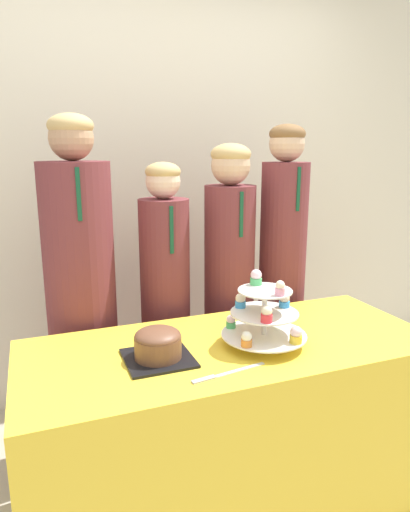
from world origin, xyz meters
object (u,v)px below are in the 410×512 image
(student_1, at_px, (166,313))
(round_cake, at_px, (158,344))
(student_0, at_px, (82,307))
(student_3, at_px, (282,281))
(cupcake_stand, at_px, (265,315))
(student_2, at_px, (229,295))
(cake_knife, at_px, (217,376))

(student_1, bearing_deg, round_cake, -108.77)
(student_0, height_order, student_3, student_0)
(student_3, bearing_deg, student_0, 180.00)
(cupcake_stand, xyz_separation_m, student_2, (0.12, 0.61, -0.12))
(student_1, bearing_deg, cupcake_stand, -69.53)
(round_cake, relative_size, student_3, 0.15)
(cake_knife, relative_size, student_2, 0.19)
(cupcake_stand, bearing_deg, cake_knife, -147.59)
(student_2, bearing_deg, cupcake_stand, -101.15)
(cake_knife, relative_size, student_1, 0.20)
(cupcake_stand, distance_m, student_1, 0.67)
(cupcake_stand, relative_size, student_3, 0.21)
(student_2, height_order, student_3, student_3)
(cake_knife, xyz_separation_m, cupcake_stand, (0.27, 0.17, 0.12))
(cake_knife, height_order, cupcake_stand, cupcake_stand)
(cupcake_stand, relative_size, student_2, 0.22)
(student_1, distance_m, student_3, 0.67)
(round_cake, relative_size, cake_knife, 0.84)
(student_3, bearing_deg, round_cake, -145.86)
(cake_knife, xyz_separation_m, student_3, (0.71, 0.78, 0.05))
(student_2, bearing_deg, cake_knife, -116.68)
(student_3, bearing_deg, cupcake_stand, -125.52)
(student_0, distance_m, student_2, 0.76)
(cupcake_stand, bearing_deg, student_2, 78.85)
(cake_knife, distance_m, student_3, 1.06)
(student_2, bearing_deg, student_1, -180.00)
(student_0, relative_size, student_1, 1.14)
(cupcake_stand, relative_size, student_1, 0.23)
(student_1, bearing_deg, student_2, 0.00)
(round_cake, distance_m, student_1, 0.63)
(round_cake, relative_size, student_1, 0.17)
(cake_knife, height_order, student_3, student_3)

